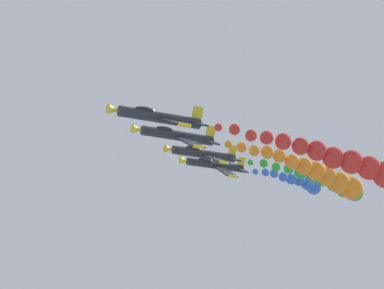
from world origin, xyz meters
TOP-DOWN VIEW (x-y plane):
  - airplane_lead at (-14.70, 12.25)m, footprint 9.00×10.35m
  - smoke_trail_lead at (-18.22, -11.91)m, footprint 7.67×24.77m
  - airplane_left_inner at (-4.90, 4.85)m, footprint 8.65×10.35m
  - smoke_trail_left_inner at (-4.94, -15.71)m, footprint 2.99×20.02m
  - airplane_right_inner at (5.46, -4.73)m, footprint 8.88×10.35m
  - smoke_trail_right_inner at (6.90, -26.55)m, footprint 4.12×21.11m
  - airplane_left_outer at (15.30, -12.39)m, footprint 8.44×10.35m
  - smoke_trail_left_outer at (17.28, -29.06)m, footprint 4.73×14.54m

SIDE VIEW (x-z plane):
  - smoke_trail_lead at x=-18.22m, z-range 90.53..97.83m
  - smoke_trail_left_inner at x=-4.94m, z-range 94.18..99.47m
  - airplane_lead at x=-14.70m, z-range 95.45..99.36m
  - airplane_left_inner at x=-4.90m, z-range 96.65..101.37m
  - smoke_trail_right_inner at x=6.90m, z-range 97.64..101.17m
  - airplane_right_inner at x=5.46m, z-range 98.39..102.60m
  - smoke_trail_left_outer at x=17.28m, z-range 100.72..103.20m
  - airplane_left_outer at x=15.30m, z-range 99.60..104.73m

